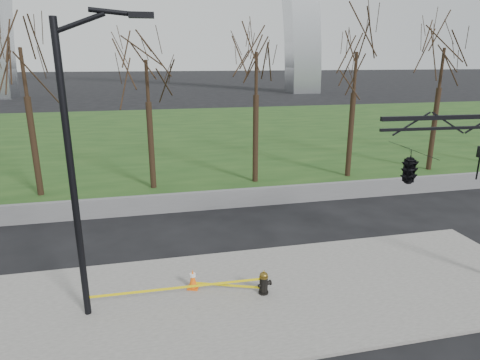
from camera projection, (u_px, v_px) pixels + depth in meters
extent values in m
plane|color=black|center=(269.00, 295.00, 12.78)|extent=(500.00, 500.00, 0.00)
cube|color=slate|center=(269.00, 294.00, 12.76)|extent=(18.00, 6.00, 0.10)
cube|color=#1C3E16|center=(182.00, 132.00, 40.82)|extent=(120.00, 40.00, 0.06)
cube|color=#59595B|center=(222.00, 199.00, 20.13)|extent=(60.00, 0.30, 0.90)
cylinder|color=black|center=(263.00, 292.00, 12.70)|extent=(0.31, 0.31, 0.05)
cylinder|color=black|center=(264.00, 285.00, 12.63)|extent=(0.24, 0.24, 0.55)
cylinder|color=black|center=(269.00, 283.00, 12.68)|extent=(0.21, 0.18, 0.15)
cylinder|color=black|center=(260.00, 286.00, 12.57)|extent=(0.11, 0.11, 0.09)
cylinder|color=brown|center=(264.00, 277.00, 12.54)|extent=(0.27, 0.27, 0.05)
ellipsoid|color=brown|center=(264.00, 275.00, 12.53)|extent=(0.26, 0.26, 0.19)
cylinder|color=brown|center=(264.00, 272.00, 12.50)|extent=(0.05, 0.05, 0.07)
cube|color=#FC5F0D|center=(193.00, 287.00, 12.98)|extent=(0.42, 0.42, 0.04)
cone|color=#FC5F0D|center=(193.00, 278.00, 12.89)|extent=(0.26, 0.26, 0.61)
cylinder|color=white|center=(193.00, 275.00, 12.86)|extent=(0.20, 0.20, 0.09)
cylinder|color=black|center=(73.00, 182.00, 10.60)|extent=(0.18, 0.18, 8.00)
cylinder|color=black|center=(78.00, 23.00, 9.61)|extent=(1.27, 0.17, 0.56)
cylinder|color=black|center=(115.00, 12.00, 9.69)|extent=(1.21, 0.17, 0.22)
cube|color=black|center=(141.00, 15.00, 9.80)|extent=(0.61, 0.25, 0.14)
cube|color=black|center=(465.00, 117.00, 11.40)|extent=(5.00, 0.40, 0.12)
cube|color=black|center=(463.00, 128.00, 11.49)|extent=(5.00, 0.36, 0.08)
imported|color=black|center=(479.00, 163.00, 11.89)|extent=(0.17, 0.21, 1.00)
imported|color=black|center=(410.00, 166.00, 11.54)|extent=(0.67, 2.51, 1.00)
cube|color=yellow|center=(179.00, 288.00, 12.06)|extent=(5.15, 0.11, 0.08)
cube|color=yellow|center=(228.00, 285.00, 12.80)|extent=(2.09, 0.79, 0.08)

